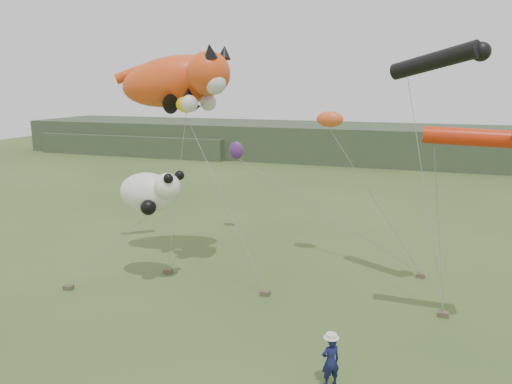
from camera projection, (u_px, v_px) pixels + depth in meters
ground at (262, 357)px, 16.27m from camera, size 120.00×120.00×0.00m
headland at (356, 144)px, 58.18m from camera, size 90.00×13.00×4.00m
festival_attendant at (331, 361)px, 14.58m from camera, size 0.68×0.64×1.56m
sandbag_anchors at (269, 287)px, 21.61m from camera, size 15.69×6.70×0.19m
cat_kite at (183, 80)px, 22.87m from camera, size 6.84×4.09×3.10m
fish_kite at (179, 104)px, 22.15m from camera, size 2.41×1.59×1.17m
tube_kites at (456, 88)px, 17.90m from camera, size 4.82×4.98×3.62m
panda_kite at (150, 192)px, 21.66m from camera, size 3.01×1.95×1.87m
misc_kites at (287, 133)px, 25.73m from camera, size 7.08×3.87×3.03m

